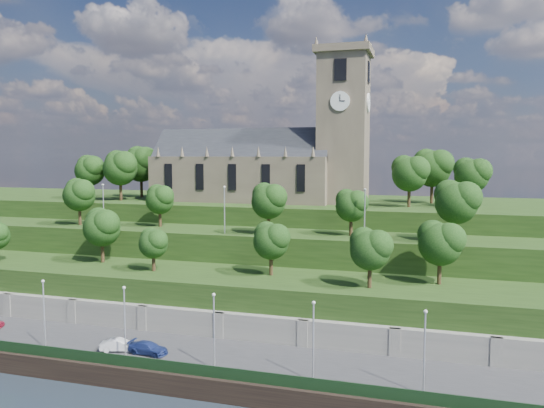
% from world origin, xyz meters
% --- Properties ---
extents(ground, '(320.00, 320.00, 0.00)m').
position_xyz_m(ground, '(0.00, 0.00, 0.00)').
color(ground, '#1B232B').
rests_on(ground, ground).
extents(promenade, '(160.00, 12.00, 2.00)m').
position_xyz_m(promenade, '(0.00, 6.00, 1.00)').
color(promenade, '#2D2D30').
rests_on(promenade, ground).
extents(quay_wall, '(160.00, 0.50, 2.20)m').
position_xyz_m(quay_wall, '(0.00, -0.05, 1.10)').
color(quay_wall, black).
rests_on(quay_wall, ground).
extents(fence, '(160.00, 0.10, 1.20)m').
position_xyz_m(fence, '(0.00, 0.60, 2.60)').
color(fence, black).
rests_on(fence, promenade).
extents(retaining_wall, '(160.00, 2.10, 5.00)m').
position_xyz_m(retaining_wall, '(0.00, 11.97, 2.50)').
color(retaining_wall, slate).
rests_on(retaining_wall, ground).
extents(embankment_lower, '(160.00, 12.00, 8.00)m').
position_xyz_m(embankment_lower, '(0.00, 18.00, 4.00)').
color(embankment_lower, '#1C3411').
rests_on(embankment_lower, ground).
extents(embankment_upper, '(160.00, 10.00, 12.00)m').
position_xyz_m(embankment_upper, '(0.00, 29.00, 6.00)').
color(embankment_upper, '#1C3411').
rests_on(embankment_upper, ground).
extents(hilltop, '(160.00, 32.00, 15.00)m').
position_xyz_m(hilltop, '(0.00, 50.00, 7.50)').
color(hilltop, '#1C3411').
rests_on(hilltop, ground).
extents(church, '(38.60, 12.35, 27.60)m').
position_xyz_m(church, '(0.79, 45.98, 22.52)').
color(church, brown).
rests_on(church, hilltop).
extents(trees_lower, '(65.71, 8.95, 7.80)m').
position_xyz_m(trees_lower, '(3.90, 18.43, 12.80)').
color(trees_lower, black).
rests_on(trees_lower, embankment_lower).
extents(trees_upper, '(63.17, 7.95, 8.10)m').
position_xyz_m(trees_upper, '(4.88, 27.97, 17.03)').
color(trees_upper, black).
rests_on(trees_upper, embankment_upper).
extents(trees_hilltop, '(74.12, 16.21, 10.05)m').
position_xyz_m(trees_hilltop, '(-2.42, 44.85, 21.15)').
color(trees_hilltop, black).
rests_on(trees_hilltop, hilltop).
extents(lamp_posts_promenade, '(60.36, 0.36, 7.79)m').
position_xyz_m(lamp_posts_promenade, '(-2.00, 2.50, 6.50)').
color(lamp_posts_promenade, '#B2B2B7').
rests_on(lamp_posts_promenade, promenade).
extents(lamp_posts_upper, '(40.36, 0.36, 6.89)m').
position_xyz_m(lamp_posts_upper, '(0.00, 26.00, 16.03)').
color(lamp_posts_upper, '#B2B2B7').
rests_on(lamp_posts_upper, embankment_upper).
extents(car_middle, '(4.25, 2.59, 1.32)m').
position_xyz_m(car_middle, '(-3.92, 4.33, 2.66)').
color(car_middle, silver).
rests_on(car_middle, promenade).
extents(car_right, '(4.58, 2.16, 1.29)m').
position_xyz_m(car_right, '(-0.45, 4.42, 2.65)').
color(car_right, navy).
rests_on(car_right, promenade).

